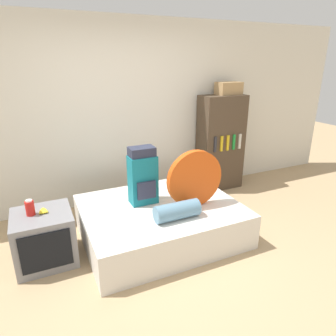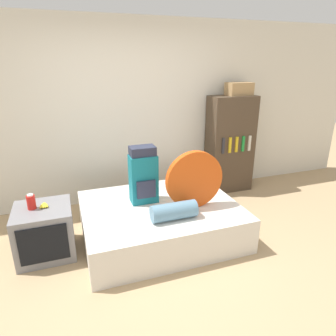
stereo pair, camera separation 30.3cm
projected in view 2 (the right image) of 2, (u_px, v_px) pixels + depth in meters
name	position (u px, v px, depth m)	size (l,w,h in m)	color
ground_plane	(169.00, 267.00, 3.11)	(16.00, 16.00, 0.00)	tan
wall_back	(126.00, 114.00, 4.32)	(8.00, 0.05, 2.60)	silver
bed	(160.00, 220.00, 3.62)	(1.80, 1.45, 0.41)	silver
backpack	(143.00, 176.00, 3.53)	(0.32, 0.24, 0.69)	#14707F
tent_bag	(194.00, 180.00, 3.39)	(0.68, 0.08, 0.68)	#D14C14
sleeping_roll	(174.00, 211.00, 3.20)	(0.50, 0.19, 0.19)	#5B849E
television	(45.00, 231.00, 3.25)	(0.59, 0.59, 0.55)	gray
canister	(31.00, 202.00, 3.12)	(0.09, 0.09, 0.17)	red
banana_bunch	(44.00, 205.00, 3.20)	(0.11, 0.14, 0.03)	yellow
bookshelf	(230.00, 144.00, 4.78)	(0.72, 0.39, 1.53)	#473828
cardboard_box	(239.00, 89.00, 4.54)	(0.38, 0.24, 0.19)	#A88456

